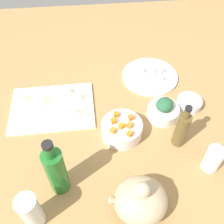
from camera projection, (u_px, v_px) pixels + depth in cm
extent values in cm
cube|color=#A27A48|center=(112.00, 122.00, 105.41)|extent=(190.00, 190.00, 3.00)
cube|color=white|center=(52.00, 108.00, 107.88)|extent=(34.49, 25.87, 1.00)
cylinder|color=white|center=(150.00, 76.00, 120.31)|extent=(25.55, 25.55, 1.20)
cylinder|color=white|center=(163.00, 113.00, 103.43)|extent=(12.53, 12.53, 5.00)
cylinder|color=white|center=(122.00, 129.00, 97.43)|extent=(15.28, 15.28, 6.17)
cylinder|color=white|center=(189.00, 103.00, 107.70)|extent=(10.24, 10.24, 3.72)
ellipsoid|color=tan|center=(141.00, 200.00, 77.27)|extent=(16.28, 15.46, 11.29)
sphere|color=#B9A98D|center=(143.00, 190.00, 71.57)|extent=(4.56, 4.56, 4.56)
cylinder|color=tan|center=(118.00, 201.00, 75.74)|extent=(5.38, 2.00, 3.93)
cylinder|color=#1F6925|center=(57.00, 172.00, 78.85)|extent=(6.21, 6.21, 19.34)
cylinder|color=#1F6925|center=(49.00, 151.00, 69.76)|extent=(2.79, 2.79, 4.50)
cylinder|color=black|center=(47.00, 145.00, 67.59)|extent=(3.10, 3.10, 1.20)
cylinder|color=brown|center=(181.00, 130.00, 91.84)|extent=(4.73, 4.73, 14.79)
cylinder|color=brown|center=(187.00, 113.00, 84.77)|extent=(2.13, 2.13, 3.74)
cylinder|color=black|center=(189.00, 108.00, 82.89)|extent=(2.37, 2.37, 1.20)
cylinder|color=white|center=(213.00, 159.00, 87.11)|extent=(5.95, 5.95, 9.96)
cylinder|color=white|center=(31.00, 211.00, 73.75)|extent=(6.10, 6.10, 14.20)
cube|color=orange|center=(116.00, 115.00, 96.95)|extent=(1.82, 1.82, 1.80)
cube|color=orange|center=(114.00, 121.00, 94.96)|extent=(2.06, 2.06, 1.80)
cube|color=orange|center=(113.00, 130.00, 92.20)|extent=(2.49, 2.49, 1.80)
cube|color=orange|center=(122.00, 126.00, 93.54)|extent=(2.52, 2.52, 1.80)
cube|color=orange|center=(131.00, 117.00, 96.03)|extent=(2.29, 2.29, 1.80)
cube|color=orange|center=(130.00, 134.00, 91.26)|extent=(2.54, 2.54, 1.80)
cube|color=orange|center=(130.00, 125.00, 93.70)|extent=(2.50, 2.50, 1.80)
ellipsoid|color=#2A5F3A|center=(165.00, 105.00, 99.99)|extent=(9.81, 10.00, 4.02)
cube|color=white|center=(148.00, 78.00, 117.01)|extent=(3.01, 3.01, 2.20)
cube|color=silver|center=(153.00, 72.00, 119.84)|extent=(3.09, 3.09, 2.20)
cube|color=white|center=(142.00, 70.00, 120.64)|extent=(2.54, 2.54, 2.20)
cube|color=white|center=(161.00, 78.00, 117.00)|extent=(2.36, 2.36, 2.20)
cube|color=white|center=(161.00, 71.00, 120.31)|extent=(3.08, 3.08, 2.20)
pyramid|color=beige|center=(25.00, 98.00, 109.20)|extent=(7.61, 7.63, 2.14)
pyramid|color=beige|center=(69.00, 92.00, 111.77)|extent=(6.45, 6.52, 2.15)
pyramid|color=beige|center=(77.00, 113.00, 103.47)|extent=(6.24, 6.36, 2.73)
pyramid|color=beige|center=(79.00, 97.00, 109.65)|extent=(6.72, 6.50, 2.41)
pyramid|color=beige|center=(43.00, 99.00, 108.32)|extent=(6.39, 6.16, 2.94)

